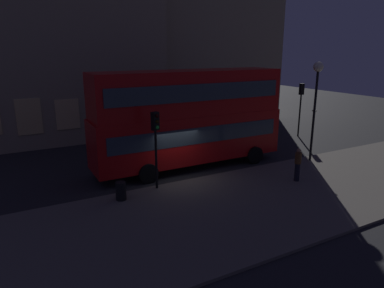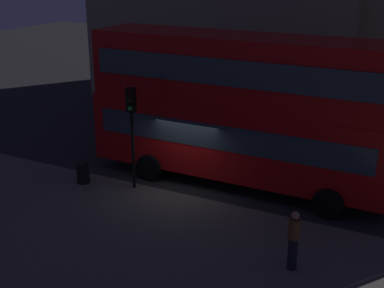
{
  "view_description": "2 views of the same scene",
  "coord_description": "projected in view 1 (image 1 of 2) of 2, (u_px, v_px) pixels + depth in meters",
  "views": [
    {
      "loc": [
        -7.63,
        -15.68,
        6.62
      ],
      "look_at": [
        0.78,
        -0.16,
        1.84
      ],
      "focal_mm": 32.6,
      "sensor_mm": 36.0,
      "label": 1
    },
    {
      "loc": [
        8.2,
        -15.5,
        8.06
      ],
      "look_at": [
        0.08,
        0.4,
        1.65
      ],
      "focal_mm": 48.68,
      "sensor_mm": 36.0,
      "label": 2
    }
  ],
  "objects": [
    {
      "name": "ground_plane",
      "position": [
        178.0,
        178.0,
        18.54
      ],
      "size": [
        80.0,
        80.0,
        0.0
      ],
      "primitive_type": "plane",
      "color": "#232326"
    },
    {
      "name": "sidewalk_slab",
      "position": [
        224.0,
        210.0,
        14.78
      ],
      "size": [
        44.0,
        7.58,
        0.12
      ],
      "primitive_type": "cube",
      "color": "#5B564F",
      "rests_on": "ground"
    },
    {
      "name": "building_with_clock",
      "position": [
        51.0,
        29.0,
        26.13
      ],
      "size": [
        15.3,
        8.38,
        16.21
      ],
      "color": "tan",
      "rests_on": "ground"
    },
    {
      "name": "building_plain_facade",
      "position": [
        201.0,
        25.0,
        33.17
      ],
      "size": [
        13.65,
        8.23,
        17.82
      ],
      "color": "tan",
      "rests_on": "ground"
    },
    {
      "name": "double_decker_bus",
      "position": [
        189.0,
        115.0,
        19.57
      ],
      "size": [
        11.22,
        2.82,
        5.55
      ],
      "rotation": [
        0.0,
        0.0,
        -0.0
      ],
      "color": "#B20F0F",
      "rests_on": "ground"
    },
    {
      "name": "traffic_light_near_kerb",
      "position": [
        156.0,
        134.0,
        16.25
      ],
      "size": [
        0.38,
        0.4,
        3.74
      ],
      "rotation": [
        0.0,
        0.0,
        0.3
      ],
      "color": "black",
      "rests_on": "sidewalk_slab"
    },
    {
      "name": "traffic_light_far_side",
      "position": [
        301.0,
        99.0,
        26.89
      ],
      "size": [
        0.37,
        0.39,
        4.14
      ],
      "rotation": [
        0.0,
        0.0,
        2.93
      ],
      "color": "black",
      "rests_on": "ground"
    },
    {
      "name": "street_lamp",
      "position": [
        317.0,
        85.0,
        20.04
      ],
      "size": [
        0.58,
        0.58,
        5.86
      ],
      "color": "black",
      "rests_on": "sidewalk_slab"
    },
    {
      "name": "pedestrian",
      "position": [
        298.0,
        164.0,
        17.67
      ],
      "size": [
        0.33,
        0.33,
        1.72
      ],
      "rotation": [
        0.0,
        0.0,
        2.39
      ],
      "color": "black",
      "rests_on": "sidewalk_slab"
    },
    {
      "name": "litter_bin",
      "position": [
        121.0,
        191.0,
        15.54
      ],
      "size": [
        0.47,
        0.47,
        0.84
      ],
      "primitive_type": "cylinder",
      "color": "black",
      "rests_on": "sidewalk_slab"
    }
  ]
}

